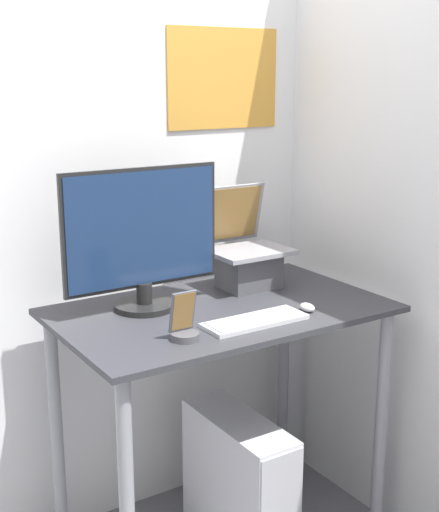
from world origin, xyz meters
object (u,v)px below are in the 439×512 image
object	(u,v)px
laptop	(246,259)
mouse	(307,307)
monitor	(143,242)
computer_tower	(239,484)
keyboard	(255,321)
cell_phone	(184,327)

from	to	relation	value
laptop	mouse	world-z (taller)	laptop
monitor	mouse	size ratio (longest dim) A/B	8.99
mouse	computer_tower	world-z (taller)	mouse
keyboard	mouse	world-z (taller)	mouse
laptop	keyboard	world-z (taller)	laptop
keyboard	monitor	bearing A→B (deg)	125.43
mouse	computer_tower	bearing A→B (deg)	140.86
monitor	cell_phone	world-z (taller)	monitor
keyboard	cell_phone	bearing A→B (deg)	-179.65
laptop	keyboard	bearing A→B (deg)	-120.73
laptop	monitor	size ratio (longest dim) A/B	0.66
cell_phone	monitor	bearing A→B (deg)	84.59
mouse	cell_phone	size ratio (longest dim) A/B	0.42
keyboard	computer_tower	xyz separation A→B (m)	(0.04, 0.14, -0.67)
laptop	computer_tower	distance (m)	0.81
laptop	monitor	distance (m)	0.45
keyboard	cell_phone	distance (m)	0.26
monitor	computer_tower	distance (m)	0.95
monitor	cell_phone	bearing A→B (deg)	-95.41
monitor	mouse	distance (m)	0.59
laptop	mouse	xyz separation A→B (m)	(0.01, -0.35, -0.09)
keyboard	cell_phone	world-z (taller)	cell_phone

